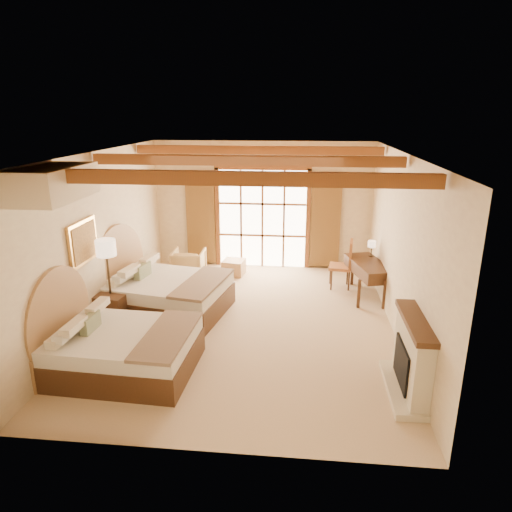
# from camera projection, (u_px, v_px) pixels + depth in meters

# --- Properties ---
(floor) EXTENTS (7.00, 7.00, 0.00)m
(floor) POSITION_uv_depth(u_px,v_px,m) (246.00, 323.00, 8.77)
(floor) COLOR #D1B38E
(floor) RESTS_ON ground
(wall_back) EXTENTS (5.50, 0.00, 5.50)m
(wall_back) POSITION_uv_depth(u_px,v_px,m) (263.00, 205.00, 11.60)
(wall_back) COLOR beige
(wall_back) RESTS_ON ground
(wall_left) EXTENTS (0.00, 7.00, 7.00)m
(wall_left) POSITION_uv_depth(u_px,v_px,m) (100.00, 239.00, 8.55)
(wall_left) COLOR beige
(wall_left) RESTS_ON ground
(wall_right) EXTENTS (0.00, 7.00, 7.00)m
(wall_right) POSITION_uv_depth(u_px,v_px,m) (401.00, 247.00, 8.02)
(wall_right) COLOR beige
(wall_right) RESTS_ON ground
(ceiling) EXTENTS (7.00, 7.00, 0.00)m
(ceiling) POSITION_uv_depth(u_px,v_px,m) (245.00, 153.00, 7.80)
(ceiling) COLOR #B17435
(ceiling) RESTS_ON ground
(ceiling_beams) EXTENTS (5.39, 4.60, 0.18)m
(ceiling_beams) POSITION_uv_depth(u_px,v_px,m) (245.00, 160.00, 7.84)
(ceiling_beams) COLOR brown
(ceiling_beams) RESTS_ON ceiling
(french_doors) EXTENTS (3.95, 0.08, 2.60)m
(french_doors) POSITION_uv_depth(u_px,v_px,m) (262.00, 219.00, 11.65)
(french_doors) COLOR white
(french_doors) RESTS_ON ground
(fireplace) EXTENTS (0.46, 1.40, 1.16)m
(fireplace) POSITION_uv_depth(u_px,v_px,m) (410.00, 361.00, 6.47)
(fireplace) COLOR beige
(fireplace) RESTS_ON ground
(painting) EXTENTS (0.06, 0.95, 0.75)m
(painting) POSITION_uv_depth(u_px,v_px,m) (84.00, 242.00, 7.79)
(painting) COLOR #DEA753
(painting) RESTS_ON wall_left
(canopy_valance) EXTENTS (0.70, 1.40, 0.45)m
(canopy_valance) POSITION_uv_depth(u_px,v_px,m) (52.00, 183.00, 6.21)
(canopy_valance) COLOR #F3E3C7
(canopy_valance) RESTS_ON ceiling
(bed_near) EXTENTS (2.24, 1.73, 1.43)m
(bed_near) POSITION_uv_depth(u_px,v_px,m) (113.00, 345.00, 7.07)
(bed_near) COLOR #462719
(bed_near) RESTS_ON floor
(bed_far) EXTENTS (2.59, 2.12, 1.51)m
(bed_far) POSITION_uv_depth(u_px,v_px,m) (159.00, 290.00, 9.17)
(bed_far) COLOR #462719
(bed_far) RESTS_ON floor
(nightstand) EXTENTS (0.61, 0.61, 0.65)m
(nightstand) POSITION_uv_depth(u_px,v_px,m) (114.00, 310.00, 8.55)
(nightstand) COLOR #462719
(nightstand) RESTS_ON floor
(floor_lamp) EXTENTS (0.36, 0.36, 1.69)m
(floor_lamp) POSITION_uv_depth(u_px,v_px,m) (106.00, 253.00, 8.24)
(floor_lamp) COLOR #36291B
(floor_lamp) RESTS_ON floor
(armchair) EXTENTS (0.77, 0.79, 0.70)m
(armchair) POSITION_uv_depth(u_px,v_px,m) (189.00, 264.00, 11.07)
(armchair) COLOR tan
(armchair) RESTS_ON floor
(ottoman) EXTENTS (0.57, 0.57, 0.37)m
(ottoman) POSITION_uv_depth(u_px,v_px,m) (234.00, 267.00, 11.34)
(ottoman) COLOR #A27048
(ottoman) RESTS_ON floor
(desk) EXTENTS (0.98, 1.56, 0.78)m
(desk) POSITION_uv_depth(u_px,v_px,m) (368.00, 278.00, 9.94)
(desk) COLOR #462719
(desk) RESTS_ON floor
(desk_chair) EXTENTS (0.55, 0.55, 1.12)m
(desk_chair) POSITION_uv_depth(u_px,v_px,m) (341.00, 273.00, 10.46)
(desk_chair) COLOR #A05E32
(desk_chair) RESTS_ON floor
(desk_lamp) EXTENTS (0.18, 0.18, 0.36)m
(desk_lamp) POSITION_uv_depth(u_px,v_px,m) (372.00, 245.00, 10.17)
(desk_lamp) COLOR #36291B
(desk_lamp) RESTS_ON desk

